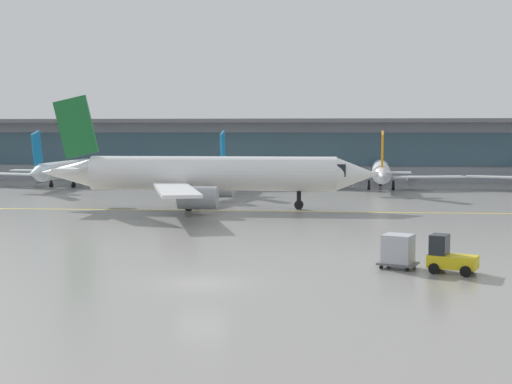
{
  "coord_description": "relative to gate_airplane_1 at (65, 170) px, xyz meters",
  "views": [
    {
      "loc": [
        6.68,
        -36.13,
        7.84
      ],
      "look_at": [
        0.64,
        20.39,
        3.0
      ],
      "focal_mm": 50.92,
      "sensor_mm": 36.0,
      "label": 1
    }
  ],
  "objects": [
    {
      "name": "cargo_dolly_lead",
      "position": [
        40.87,
        -55.9,
        -1.29
      ],
      "size": [
        2.54,
        2.26,
        1.94
      ],
      "rotation": [
        0.0,
        0.0,
        -0.38
      ],
      "color": "#595B60",
      "rests_on": "ground_plane"
    },
    {
      "name": "taxiing_regional_jet",
      "position": [
        24.69,
        -25.67,
        1.07
      ],
      "size": [
        34.36,
        32.02,
        11.4
      ],
      "rotation": [
        0.0,
        0.0,
        0.02
      ],
      "color": "white",
      "rests_on": "ground_plane"
    },
    {
      "name": "gate_airplane_1",
      "position": [
        0.0,
        0.0,
        0.0
      ],
      "size": [
        21.97,
        23.54,
        7.82
      ],
      "rotation": [
        0.0,
        0.0,
        1.57
      ],
      "color": "white",
      "rests_on": "ground_plane"
    },
    {
      "name": "baggage_tug",
      "position": [
        43.53,
        -56.96,
        -1.45
      ],
      "size": [
        2.93,
        2.36,
        2.1
      ],
      "rotation": [
        0.0,
        0.0,
        -0.38
      ],
      "color": "yellow",
      "rests_on": "ground_plane"
    },
    {
      "name": "gate_airplane_2",
      "position": [
        23.86,
        -0.51,
        0.0
      ],
      "size": [
        21.97,
        23.56,
        7.82
      ],
      "rotation": [
        0.0,
        0.0,
        1.56
      ],
      "color": "white",
      "rests_on": "ground_plane"
    },
    {
      "name": "ground_plane",
      "position": [
        30.48,
        -61.21,
        -2.35
      ],
      "size": [
        400.0,
        400.0,
        0.0
      ],
      "primitive_type": "plane",
      "color": "gray"
    },
    {
      "name": "gate_airplane_3",
      "position": [
        43.52,
        0.48,
        0.0
      ],
      "size": [
        21.94,
        23.61,
        7.82
      ],
      "rotation": [
        0.0,
        0.0,
        1.52
      ],
      "color": "silver",
      "rests_on": "ground_plane"
    },
    {
      "name": "terminal_concourse",
      "position": [
        30.48,
        18.16,
        2.57
      ],
      "size": [
        167.96,
        11.0,
        9.6
      ],
      "color": "#8C939E",
      "rests_on": "ground_plane"
    },
    {
      "name": "taxiway_centreline_stripe",
      "position": [
        25.13,
        -27.66,
        -2.34
      ],
      "size": [
        109.99,
        2.24,
        0.01
      ],
      "primitive_type": "cube",
      "rotation": [
        0.0,
        0.0,
        0.02
      ],
      "color": "yellow",
      "rests_on": "ground_plane"
    }
  ]
}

